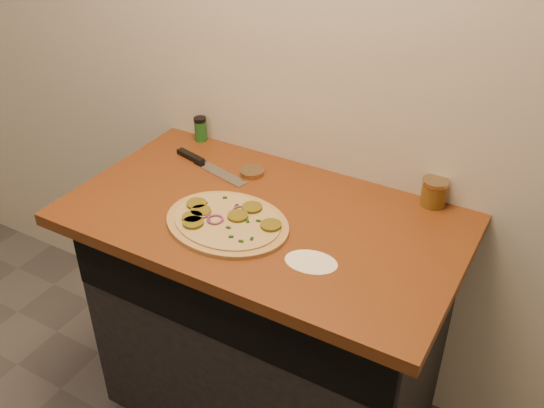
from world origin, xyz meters
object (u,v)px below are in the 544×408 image
Objects in this scene: pizza at (226,221)px; salsa_jar at (434,192)px; chefs_knife at (204,164)px; spice_shaker at (200,129)px.

pizza is 0.64m from salsa_jar.
spice_shaker is at bearing 128.45° from chefs_knife.
pizza is at bearing -46.96° from spice_shaker.
spice_shaker reaches higher than pizza.
chefs_knife is 0.77m from salsa_jar.
spice_shaker is at bearing 133.04° from pizza.
salsa_jar is (0.75, 0.15, 0.04)m from chefs_knife.
pizza is 0.56m from spice_shaker.
spice_shaker is (-0.12, 0.15, 0.04)m from chefs_knife.
chefs_knife is (-0.26, 0.25, -0.00)m from pizza.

